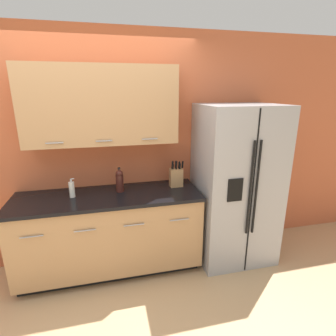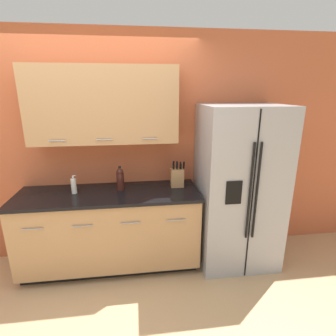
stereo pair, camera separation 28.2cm
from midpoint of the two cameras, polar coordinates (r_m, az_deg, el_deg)
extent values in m
plane|color=tan|center=(2.79, -15.01, -28.92)|extent=(14.00, 14.00, 0.00)
cube|color=#BC5B38|center=(3.10, -14.41, 3.68)|extent=(10.00, 0.05, 2.60)
cube|color=tan|center=(2.83, -11.00, 13.28)|extent=(1.53, 0.32, 0.78)
cylinder|color=#99999E|center=(2.76, -20.36, 5.54)|extent=(0.16, 0.01, 0.01)
cylinder|color=#99999E|center=(2.70, -10.81, 6.04)|extent=(0.16, 0.01, 0.01)
cylinder|color=#99999E|center=(2.71, -1.05, 6.37)|extent=(0.16, 0.01, 0.01)
cube|color=black|center=(3.32, -9.34, -19.01)|extent=(1.89, 0.54, 0.09)
cube|color=tan|center=(3.05, -9.75, -12.76)|extent=(1.93, 0.62, 0.78)
cube|color=black|center=(2.86, -10.16, -5.73)|extent=(1.95, 0.64, 0.03)
cylinder|color=#99999E|center=(2.80, -24.89, -12.09)|extent=(0.20, 0.01, 0.01)
cylinder|color=#99999E|center=(2.69, -15.26, -12.19)|extent=(0.20, 0.01, 0.01)
cylinder|color=#99999E|center=(2.66, -5.14, -11.95)|extent=(0.20, 0.01, 0.01)
cylinder|color=#99999E|center=(2.72, 4.85, -11.35)|extent=(0.20, 0.01, 0.01)
cube|color=#9E9EA0|center=(3.10, 17.61, -4.10)|extent=(0.88, 0.71, 1.82)
cube|color=black|center=(2.81, 20.63, -6.64)|extent=(0.01, 0.01, 1.79)
cylinder|color=black|center=(2.74, 20.31, -5.06)|extent=(0.02, 0.02, 1.00)
cylinder|color=black|center=(2.78, 21.60, -4.95)|extent=(0.02, 0.02, 1.00)
cube|color=black|center=(2.68, 17.10, -5.23)|extent=(0.16, 0.01, 0.24)
cube|color=#A87A4C|center=(2.97, 4.71, -2.20)|extent=(0.14, 0.10, 0.21)
cylinder|color=black|center=(2.93, 3.97, 0.61)|extent=(0.02, 0.04, 0.09)
cylinder|color=black|center=(2.91, 4.08, 0.16)|extent=(0.02, 0.03, 0.06)
cylinder|color=black|center=(2.94, 4.72, 0.63)|extent=(0.02, 0.04, 0.09)
cylinder|color=black|center=(2.91, 4.84, 0.52)|extent=(0.02, 0.03, 0.09)
cylinder|color=black|center=(2.95, 5.46, 0.57)|extent=(0.02, 0.04, 0.08)
cylinder|color=black|center=(2.92, 5.58, 0.28)|extent=(0.02, 0.03, 0.07)
cylinder|color=black|center=(2.96, 6.20, 0.60)|extent=(0.02, 0.04, 0.08)
cylinder|color=#3D1914|center=(2.90, -7.60, -2.99)|extent=(0.08, 0.08, 0.19)
sphere|color=#3D1914|center=(2.86, -7.69, -0.94)|extent=(0.08, 0.08, 0.08)
cylinder|color=#3D1914|center=(2.86, -7.70, -0.60)|extent=(0.03, 0.03, 0.06)
cylinder|color=black|center=(2.84, -7.73, 0.18)|extent=(0.03, 0.03, 0.02)
cylinder|color=silver|center=(2.91, -17.24, -3.83)|extent=(0.06, 0.06, 0.16)
cylinder|color=#B2B2B5|center=(2.87, -17.41, -1.99)|extent=(0.02, 0.02, 0.04)
cylinder|color=#B2B2B5|center=(2.87, -17.11, -1.65)|extent=(0.03, 0.01, 0.01)
camera|label=1|loc=(0.14, -87.14, 0.86)|focal=28.00mm
camera|label=2|loc=(0.14, 92.86, -0.86)|focal=28.00mm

